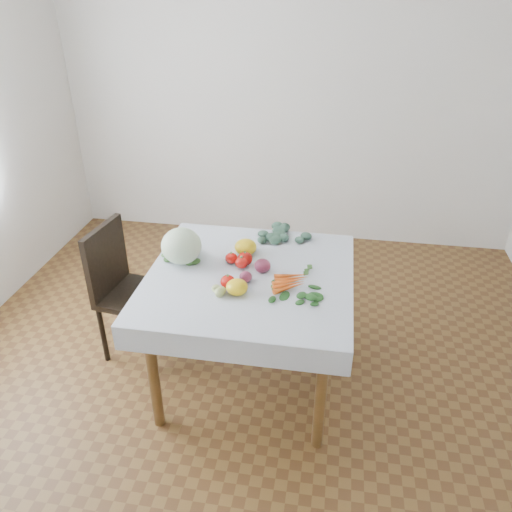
{
  "coord_description": "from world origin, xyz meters",
  "views": [
    {
      "loc": [
        0.42,
        -2.29,
        2.21
      ],
      "look_at": [
        0.02,
        0.1,
        0.82
      ],
      "focal_mm": 35.0,
      "sensor_mm": 36.0,
      "label": 1
    }
  ],
  "objects_px": {
    "chair": "(123,283)",
    "carrot_bunch": "(290,282)",
    "table": "(250,290)",
    "heirloom_back": "(246,247)",
    "cabbage": "(181,246)"
  },
  "relations": [
    {
      "from": "heirloom_back",
      "to": "cabbage",
      "type": "bearing_deg",
      "value": -156.33
    },
    {
      "from": "heirloom_back",
      "to": "carrot_bunch",
      "type": "distance_m",
      "value": 0.41
    },
    {
      "from": "cabbage",
      "to": "table",
      "type": "bearing_deg",
      "value": -10.6
    },
    {
      "from": "table",
      "to": "heirloom_back",
      "type": "relative_size",
      "value": 7.68
    },
    {
      "from": "table",
      "to": "carrot_bunch",
      "type": "distance_m",
      "value": 0.26
    },
    {
      "from": "chair",
      "to": "heirloom_back",
      "type": "relative_size",
      "value": 6.8
    },
    {
      "from": "table",
      "to": "cabbage",
      "type": "height_order",
      "value": "cabbage"
    },
    {
      "from": "table",
      "to": "chair",
      "type": "relative_size",
      "value": 1.13
    },
    {
      "from": "chair",
      "to": "cabbage",
      "type": "distance_m",
      "value": 0.56
    },
    {
      "from": "chair",
      "to": "carrot_bunch",
      "type": "relative_size",
      "value": 3.88
    },
    {
      "from": "cabbage",
      "to": "heirloom_back",
      "type": "relative_size",
      "value": 1.75
    },
    {
      "from": "cabbage",
      "to": "heirloom_back",
      "type": "height_order",
      "value": "cabbage"
    },
    {
      "from": "chair",
      "to": "cabbage",
      "type": "bearing_deg",
      "value": -11.51
    },
    {
      "from": "table",
      "to": "heirloom_back",
      "type": "height_order",
      "value": "heirloom_back"
    },
    {
      "from": "heirloom_back",
      "to": "carrot_bunch",
      "type": "height_order",
      "value": "heirloom_back"
    }
  ]
}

